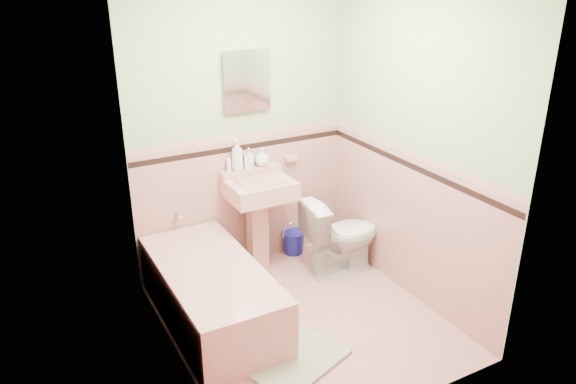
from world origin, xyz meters
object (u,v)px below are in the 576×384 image
sink (260,226)px  shoe (276,351)px  bathtub (212,296)px  toilet (341,235)px  medicine_cabinet (247,81)px  soap_bottle_left (237,155)px  bucket (293,242)px  soap_bottle_mid (249,158)px  soap_bottle_right (262,157)px

sink → shoe: bearing=-111.0°
bathtub → toilet: toilet is taller
sink → toilet: sink is taller
medicine_cabinet → shoe: (-0.45, -1.38, -1.64)m
soap_bottle_left → shoe: 1.72m
sink → soap_bottle_left: 0.67m
medicine_cabinet → toilet: (0.64, -0.56, -1.35)m
bucket → shoe: bearing=-123.5°
shoe → soap_bottle_mid: bearing=69.2°
soap_bottle_right → toilet: bearing=-45.3°
shoe → soap_bottle_left: bearing=73.6°
soap_bottle_right → shoe: soap_bottle_right is taller
bathtub → toilet: size_ratio=2.13×
soap_bottle_right → bucket: soap_bottle_right is taller
soap_bottle_mid → shoe: (-0.44, -1.35, -0.97)m
sink → shoe: size_ratio=6.00×
sink → soap_bottle_mid: (-0.01, 0.18, 0.59)m
bucket → toilet: bearing=-66.0°
soap_bottle_mid → toilet: 1.07m
soap_bottle_left → soap_bottle_mid: size_ratio=1.48×
bathtub → medicine_cabinet: (0.68, 0.74, 1.47)m
bucket → shoe: (-0.87, -1.31, -0.05)m
bathtub → toilet: 1.33m
soap_bottle_left → soap_bottle_mid: bearing=0.0°
bathtub → shoe: size_ratio=10.26×
sink → soap_bottle_mid: 0.62m
bathtub → soap_bottle_right: soap_bottle_right is taller
shoe → soap_bottle_right: bearing=64.5°
bathtub → soap_bottle_left: size_ratio=5.53×
bathtub → sink: size_ratio=1.71×
toilet → bucket: size_ratio=3.20×
shoe → bathtub: bearing=107.0°
sink → soap_bottle_left: (-0.12, 0.18, 0.63)m
soap_bottle_right → bucket: bearing=-7.2°
bathtub → medicine_cabinet: 1.78m
medicine_cabinet → shoe: size_ratio=3.21×
shoe → bucket: bearing=53.7°
sink → medicine_cabinet: 1.28m
medicine_cabinet → soap_bottle_mid: bearing=-112.3°
bucket → soap_bottle_mid: bearing=174.9°
toilet → soap_bottle_mid: bearing=56.0°
soap_bottle_mid → bucket: 1.01m
bathtub → toilet: bearing=7.9°
bathtub → shoe: bathtub is taller
soap_bottle_left → bathtub: bearing=-128.1°
toilet → bucket: bearing=29.1°
sink → soap_bottle_left: size_ratio=3.24×
medicine_cabinet → soap_bottle_mid: size_ratio=2.57×
bathtub → shoe: (0.23, -0.64, -0.17)m
toilet → bucket: toilet is taller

